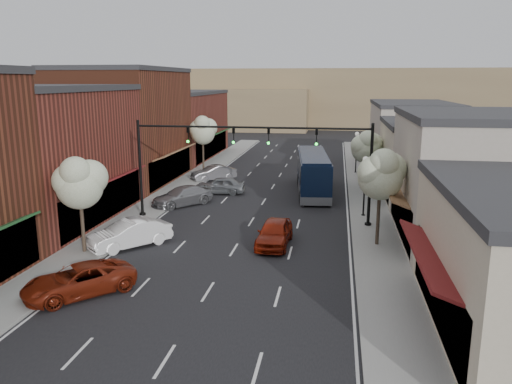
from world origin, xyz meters
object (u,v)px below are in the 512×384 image
at_px(lamp_post_near, 365,176).
at_px(parked_car_d, 220,185).
at_px(tree_right_near, 382,173).
at_px(parked_car_c, 182,196).
at_px(red_hatchback, 274,233).
at_px(parked_car_e, 214,173).
at_px(tree_left_near, 79,182).
at_px(tree_right_far, 366,146).
at_px(parked_car_a, 79,280).
at_px(tree_left_far, 203,130).
at_px(lamp_post_far, 357,146).
at_px(signal_mast_left, 172,155).
at_px(coach_bus, 313,172).
at_px(parked_car_b, 130,234).
at_px(signal_mast_right, 335,159).

relative_size(lamp_post_near, parked_car_d, 1.01).
distance_m(tree_right_near, parked_car_c, 16.95).
height_order(red_hatchback, parked_car_e, red_hatchback).
relative_size(tree_left_near, lamp_post_near, 1.28).
distance_m(tree_right_far, parked_car_c, 16.98).
bearing_deg(red_hatchback, parked_car_c, 136.69).
bearing_deg(parked_car_a, tree_left_far, 138.27).
relative_size(tree_right_far, lamp_post_far, 1.22).
distance_m(signal_mast_left, tree_left_far, 18.14).
relative_size(coach_bus, parked_car_b, 2.34).
bearing_deg(tree_left_far, coach_bus, -32.75).
bearing_deg(tree_right_near, parked_car_c, 151.60).
bearing_deg(parked_car_c, tree_right_far, 69.32).
xyz_separation_m(signal_mast_right, tree_right_near, (2.73, -4.05, -0.17)).
height_order(tree_right_far, parked_car_e, tree_right_far).
bearing_deg(signal_mast_right, tree_right_near, -56.09).
bearing_deg(tree_right_far, coach_bus, -159.41).
bearing_deg(parked_car_c, lamp_post_near, 34.77).
relative_size(lamp_post_near, parked_car_c, 0.87).
xyz_separation_m(signal_mast_right, lamp_post_near, (2.18, 2.50, -1.62)).
height_order(parked_car_b, parked_car_c, parked_car_b).
relative_size(coach_bus, parked_car_c, 2.25).
bearing_deg(lamp_post_near, tree_left_far, 136.11).
relative_size(tree_right_near, tree_left_near, 1.05).
distance_m(red_hatchback, parked_car_d, 14.58).
distance_m(signal_mast_right, tree_left_far, 22.68).
relative_size(tree_right_far, coach_bus, 0.47).
relative_size(parked_car_d, parked_car_e, 0.99).
height_order(parked_car_a, parked_car_c, parked_car_c).
bearing_deg(tree_right_near, tree_left_far, 127.04).
height_order(signal_mast_left, parked_car_b, signal_mast_left).
height_order(red_hatchback, parked_car_b, parked_car_b).
xyz_separation_m(lamp_post_far, parked_car_e, (-14.00, -5.88, -2.28)).
bearing_deg(parked_car_c, lamp_post_far, 89.26).
relative_size(lamp_post_near, red_hatchback, 0.97).
relative_size(signal_mast_right, parked_car_d, 1.88).
bearing_deg(tree_left_near, red_hatchback, 17.36).
height_order(signal_mast_left, parked_car_e, signal_mast_left).
height_order(signal_mast_right, tree_left_near, signal_mast_right).
height_order(tree_right_far, tree_left_near, tree_left_near).
distance_m(lamp_post_near, parked_car_a, 20.91).
bearing_deg(parked_car_c, tree_left_far, 138.38).
xyz_separation_m(coach_bus, parked_car_c, (-9.96, -6.41, -1.07)).
distance_m(lamp_post_far, parked_car_e, 15.36).
xyz_separation_m(tree_right_near, parked_car_e, (-14.55, 18.17, -3.72)).
xyz_separation_m(tree_left_near, parked_car_e, (2.05, 22.17, -3.49)).
distance_m(lamp_post_far, parked_car_c, 21.52).
xyz_separation_m(tree_left_near, red_hatchback, (10.48, 3.28, -3.44)).
height_order(signal_mast_left, lamp_post_far, signal_mast_left).
bearing_deg(parked_car_c, red_hatchback, -5.42).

